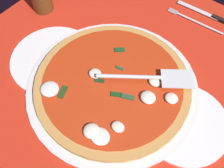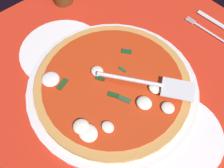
{
  "view_description": "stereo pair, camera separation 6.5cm",
  "coord_description": "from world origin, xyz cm",
  "px_view_note": "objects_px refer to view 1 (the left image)",
  "views": [
    {
      "loc": [
        -19.29,
        27.67,
        57.67
      ],
      "look_at": [
        2.22,
        0.2,
        2.45
      ],
      "focal_mm": 41.61,
      "sensor_mm": 36.0,
      "label": 1
    },
    {
      "loc": [
        -24.03,
        23.18,
        57.67
      ],
      "look_at": [
        2.22,
        0.2,
        2.45
      ],
      "focal_mm": 41.61,
      "sensor_mm": 36.0,
      "label": 2
    }
  ],
  "objects_px": {
    "pizza": "(112,85)",
    "place_setting_near": "(203,19)",
    "dinner_plate_right": "(54,59)",
    "dinner_plate_left": "(184,123)",
    "pizza_server": "(150,78)"
  },
  "relations": [
    {
      "from": "dinner_plate_left",
      "to": "dinner_plate_right",
      "type": "height_order",
      "value": "same"
    },
    {
      "from": "pizza",
      "to": "place_setting_near",
      "type": "bearing_deg",
      "value": -100.26
    },
    {
      "from": "dinner_plate_right",
      "to": "pizza_server",
      "type": "height_order",
      "value": "pizza_server"
    },
    {
      "from": "dinner_plate_left",
      "to": "pizza_server",
      "type": "xyz_separation_m",
      "value": [
        0.12,
        -0.03,
        0.04
      ]
    },
    {
      "from": "dinner_plate_right",
      "to": "pizza",
      "type": "height_order",
      "value": "pizza"
    },
    {
      "from": "pizza",
      "to": "pizza_server",
      "type": "xyz_separation_m",
      "value": [
        -0.07,
        -0.06,
        0.03
      ]
    },
    {
      "from": "place_setting_near",
      "to": "pizza",
      "type": "bearing_deg",
      "value": 77.16
    },
    {
      "from": "dinner_plate_left",
      "to": "pizza_server",
      "type": "bearing_deg",
      "value": -14.18
    },
    {
      "from": "pizza_server",
      "to": "dinner_plate_right",
      "type": "bearing_deg",
      "value": 162.37
    },
    {
      "from": "dinner_plate_right",
      "to": "pizza",
      "type": "xyz_separation_m",
      "value": [
        -0.19,
        -0.02,
        0.02
      ]
    },
    {
      "from": "dinner_plate_left",
      "to": "place_setting_near",
      "type": "height_order",
      "value": "place_setting_near"
    },
    {
      "from": "pizza",
      "to": "pizza_server",
      "type": "relative_size",
      "value": 1.88
    },
    {
      "from": "pizza_server",
      "to": "place_setting_near",
      "type": "distance_m",
      "value": 0.31
    },
    {
      "from": "dinner_plate_left",
      "to": "place_setting_near",
      "type": "bearing_deg",
      "value": -69.7
    },
    {
      "from": "pizza",
      "to": "place_setting_near",
      "type": "relative_size",
      "value": 1.85
    }
  ]
}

